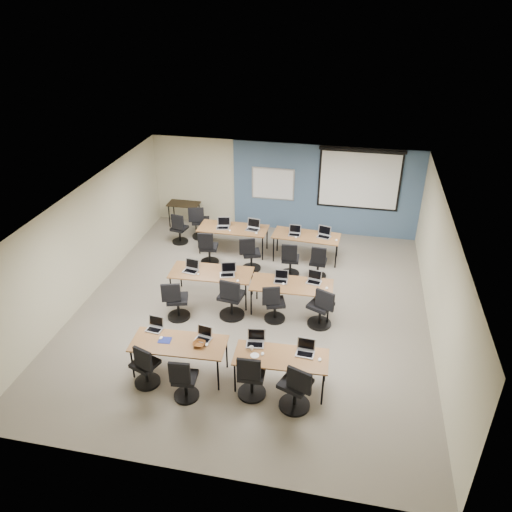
% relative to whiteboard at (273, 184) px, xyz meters
% --- Properties ---
extents(floor, '(8.00, 9.00, 0.02)m').
position_rel_whiteboard_xyz_m(floor, '(0.30, -4.43, -1.45)').
color(floor, '#6B6354').
rests_on(floor, ground).
extents(ceiling, '(8.00, 9.00, 0.02)m').
position_rel_whiteboard_xyz_m(ceiling, '(0.30, -4.43, 1.25)').
color(ceiling, white).
rests_on(ceiling, ground).
extents(wall_back, '(8.00, 0.04, 2.70)m').
position_rel_whiteboard_xyz_m(wall_back, '(0.30, 0.07, -0.10)').
color(wall_back, beige).
rests_on(wall_back, ground).
extents(wall_front, '(8.00, 0.04, 2.70)m').
position_rel_whiteboard_xyz_m(wall_front, '(0.30, -8.93, -0.10)').
color(wall_front, beige).
rests_on(wall_front, ground).
extents(wall_left, '(0.04, 9.00, 2.70)m').
position_rel_whiteboard_xyz_m(wall_left, '(-3.70, -4.43, -0.10)').
color(wall_left, beige).
rests_on(wall_left, ground).
extents(wall_right, '(0.04, 9.00, 2.70)m').
position_rel_whiteboard_xyz_m(wall_right, '(4.30, -4.43, -0.10)').
color(wall_right, beige).
rests_on(wall_right, ground).
extents(blue_accent_panel, '(5.50, 0.04, 2.70)m').
position_rel_whiteboard_xyz_m(blue_accent_panel, '(1.55, 0.04, -0.10)').
color(blue_accent_panel, '#3D5977').
rests_on(blue_accent_panel, wall_back).
extents(whiteboard, '(1.28, 0.03, 0.98)m').
position_rel_whiteboard_xyz_m(whiteboard, '(0.00, 0.00, 0.00)').
color(whiteboard, silver).
rests_on(whiteboard, wall_back).
extents(projector_screen, '(2.40, 0.10, 1.82)m').
position_rel_whiteboard_xyz_m(projector_screen, '(2.50, -0.02, 0.44)').
color(projector_screen, black).
rests_on(projector_screen, wall_back).
extents(training_table_front_left, '(1.82, 0.76, 0.73)m').
position_rel_whiteboard_xyz_m(training_table_front_left, '(-0.62, -6.78, -0.76)').
color(training_table_front_left, brown).
rests_on(training_table_front_left, floor).
extents(training_table_front_right, '(1.74, 0.72, 0.73)m').
position_rel_whiteboard_xyz_m(training_table_front_right, '(1.35, -6.77, -0.77)').
color(training_table_front_right, '#AA7036').
rests_on(training_table_front_right, floor).
extents(training_table_mid_left, '(1.94, 0.81, 0.73)m').
position_rel_whiteboard_xyz_m(training_table_mid_left, '(-0.74, -4.13, -0.76)').
color(training_table_mid_left, brown).
rests_on(training_table_mid_left, floor).
extents(training_table_mid_right, '(1.86, 0.78, 0.73)m').
position_rel_whiteboard_xyz_m(training_table_mid_right, '(1.20, -4.29, -0.76)').
color(training_table_mid_right, olive).
rests_on(training_table_mid_right, floor).
extents(training_table_back_left, '(1.92, 0.80, 0.73)m').
position_rel_whiteboard_xyz_m(training_table_back_left, '(-0.81, -1.71, -0.76)').
color(training_table_back_left, brown).
rests_on(training_table_back_left, floor).
extents(training_table_back_right, '(1.80, 0.75, 0.73)m').
position_rel_whiteboard_xyz_m(training_table_back_right, '(1.24, -1.75, -0.77)').
color(training_table_back_right, '#A9704B').
rests_on(training_table_back_right, floor).
extents(laptop_0, '(0.31, 0.26, 0.24)m').
position_rel_whiteboard_xyz_m(laptop_0, '(-1.22, -6.46, -0.66)').
color(laptop_0, '#A8A8AA').
rests_on(laptop_0, training_table_front_left).
extents(mouse_0, '(0.07, 0.11, 0.04)m').
position_rel_whiteboard_xyz_m(mouse_0, '(-1.00, -6.72, -0.71)').
color(mouse_0, white).
rests_on(mouse_0, training_table_front_left).
extents(task_chair_0, '(0.51, 0.49, 0.98)m').
position_rel_whiteboard_xyz_m(task_chair_0, '(-1.14, -7.25, -1.05)').
color(task_chair_0, black).
rests_on(task_chair_0, floor).
extents(laptop_1, '(0.30, 0.25, 0.23)m').
position_rel_whiteboard_xyz_m(laptop_1, '(-0.19, -6.55, -0.66)').
color(laptop_1, '#AAABAF').
rests_on(laptop_1, training_table_front_left).
extents(mouse_1, '(0.09, 0.12, 0.04)m').
position_rel_whiteboard_xyz_m(mouse_1, '(-0.08, -6.74, -0.71)').
color(mouse_1, white).
rests_on(mouse_1, training_table_front_left).
extents(task_chair_1, '(0.48, 0.48, 0.96)m').
position_rel_whiteboard_xyz_m(task_chair_1, '(-0.31, -7.44, -1.06)').
color(task_chair_1, black).
rests_on(task_chair_1, floor).
extents(laptop_2, '(0.34, 0.29, 0.26)m').
position_rel_whiteboard_xyz_m(laptop_2, '(0.81, -6.50, -0.66)').
color(laptop_2, '#B1B1B1').
rests_on(laptop_2, training_table_front_right).
extents(mouse_2, '(0.08, 0.11, 0.03)m').
position_rel_whiteboard_xyz_m(mouse_2, '(1.00, -6.79, -0.71)').
color(mouse_2, white).
rests_on(mouse_2, training_table_front_right).
extents(task_chair_2, '(0.53, 0.53, 1.01)m').
position_rel_whiteboard_xyz_m(task_chair_2, '(0.86, -7.14, -1.03)').
color(task_chair_2, black).
rests_on(task_chair_2, floor).
extents(laptop_3, '(0.34, 0.29, 0.25)m').
position_rel_whiteboard_xyz_m(laptop_3, '(1.77, -6.58, -0.66)').
color(laptop_3, '#B1B1B7').
rests_on(laptop_3, training_table_front_right).
extents(mouse_3, '(0.09, 0.12, 0.04)m').
position_rel_whiteboard_xyz_m(mouse_3, '(2.05, -6.73, -0.71)').
color(mouse_3, white).
rests_on(mouse_3, training_table_front_right).
extents(task_chair_3, '(0.60, 0.57, 1.04)m').
position_rel_whiteboard_xyz_m(task_chair_3, '(1.70, -7.27, -1.02)').
color(task_chair_3, black).
rests_on(task_chair_3, floor).
extents(laptop_4, '(0.34, 0.29, 0.26)m').
position_rel_whiteboard_xyz_m(laptop_4, '(-1.23, -4.16, -0.66)').
color(laptop_4, '#BABABA').
rests_on(laptop_4, training_table_mid_left).
extents(mouse_4, '(0.06, 0.09, 0.03)m').
position_rel_whiteboard_xyz_m(mouse_4, '(-1.01, -4.30, -0.71)').
color(mouse_4, white).
rests_on(mouse_4, training_table_mid_left).
extents(task_chair_4, '(0.53, 0.52, 1.00)m').
position_rel_whiteboard_xyz_m(task_chair_4, '(-1.29, -5.10, -1.04)').
color(task_chair_4, black).
rests_on(task_chair_4, floor).
extents(laptop_5, '(0.35, 0.30, 0.26)m').
position_rel_whiteboard_xyz_m(laptop_5, '(-0.33, -4.15, -0.66)').
color(laptop_5, silver).
rests_on(laptop_5, training_table_mid_left).
extents(mouse_5, '(0.08, 0.11, 0.03)m').
position_rel_whiteboard_xyz_m(mouse_5, '(-0.04, -4.40, -0.71)').
color(mouse_5, white).
rests_on(mouse_5, training_table_mid_left).
extents(task_chair_5, '(0.58, 0.58, 1.05)m').
position_rel_whiteboard_xyz_m(task_chair_5, '(-0.10, -4.80, -1.01)').
color(task_chair_5, black).
rests_on(task_chair_5, floor).
extents(laptop_6, '(0.31, 0.26, 0.24)m').
position_rel_whiteboard_xyz_m(laptop_6, '(0.93, -4.19, -0.66)').
color(laptop_6, '#A3A3AB').
rests_on(laptop_6, training_table_mid_right).
extents(mouse_6, '(0.08, 0.11, 0.04)m').
position_rel_whiteboard_xyz_m(mouse_6, '(1.01, -4.33, -0.71)').
color(mouse_6, white).
rests_on(mouse_6, training_table_mid_right).
extents(task_chair_6, '(0.49, 0.48, 0.96)m').
position_rel_whiteboard_xyz_m(task_chair_6, '(0.87, -4.73, -1.05)').
color(task_chair_6, black).
rests_on(task_chair_6, floor).
extents(laptop_7, '(0.33, 0.28, 0.25)m').
position_rel_whiteboard_xyz_m(laptop_7, '(1.68, -4.06, -0.66)').
color(laptop_7, '#B8B8BD').
rests_on(laptop_7, training_table_mid_right).
extents(mouse_7, '(0.09, 0.12, 0.04)m').
position_rel_whiteboard_xyz_m(mouse_7, '(1.99, -4.31, -0.71)').
color(mouse_7, white).
rests_on(mouse_7, training_table_mid_right).
extents(task_chair_7, '(0.58, 0.54, 1.02)m').
position_rel_whiteboard_xyz_m(task_chair_7, '(1.92, -4.73, -1.03)').
color(task_chair_7, black).
rests_on(task_chair_7, floor).
extents(laptop_8, '(0.36, 0.30, 0.27)m').
position_rel_whiteboard_xyz_m(laptop_8, '(-1.09, -1.73, -0.65)').
color(laptop_8, silver).
rests_on(laptop_8, training_table_back_left).
extents(mouse_8, '(0.08, 0.10, 0.03)m').
position_rel_whiteboard_xyz_m(mouse_8, '(-0.86, -1.91, -0.71)').
color(mouse_8, white).
rests_on(mouse_8, training_table_back_left).
extents(task_chair_8, '(0.50, 0.50, 0.98)m').
position_rel_whiteboard_xyz_m(task_chair_8, '(-1.30, -2.54, -1.05)').
color(task_chair_8, black).
rests_on(task_chair_8, floor).
extents(laptop_9, '(0.36, 0.31, 0.27)m').
position_rel_whiteboard_xyz_m(laptop_9, '(-0.25, -1.67, -0.65)').
color(laptop_9, '#ABAAB6').
rests_on(laptop_9, training_table_back_left).
extents(mouse_9, '(0.08, 0.12, 0.04)m').
position_rel_whiteboard_xyz_m(mouse_9, '(-0.11, -1.92, -0.71)').
color(mouse_9, white).
rests_on(mouse_9, training_table_back_left).
extents(task_chair_9, '(0.52, 0.50, 0.98)m').
position_rel_whiteboard_xyz_m(task_chair_9, '(-0.12, -2.64, -1.05)').
color(task_chair_9, black).
rests_on(task_chair_9, floor).
extents(laptop_10, '(0.32, 0.27, 0.24)m').
position_rel_whiteboard_xyz_m(laptop_10, '(0.91, -1.76, -0.66)').
color(laptop_10, silver).
rests_on(laptop_10, training_table_back_right).
extents(mouse_10, '(0.07, 0.11, 0.04)m').
position_rel_whiteboard_xyz_m(mouse_10, '(0.98, -1.95, -0.71)').
color(mouse_10, white).
rests_on(mouse_10, training_table_back_right).
extents(task_chair_10, '(0.49, 0.49, 0.97)m').
position_rel_whiteboard_xyz_m(task_chair_10, '(0.94, -2.71, -1.05)').
color(task_chair_10, black).
rests_on(task_chair_10, floor).
extents(laptop_11, '(0.35, 0.30, 0.26)m').
position_rel_whiteboard_xyz_m(laptop_11, '(1.71, -1.72, -0.65)').
color(laptop_11, '#A2A2A9').
rests_on(laptop_11, training_table_back_right).
extents(mouse_11, '(0.08, 0.11, 0.03)m').
position_rel_whiteboard_xyz_m(mouse_11, '(2.05, -1.90, -0.71)').
color(mouse_11, white).
rests_on(mouse_11, training_table_back_right).
extents(task_chair_11, '(0.46, 0.46, 0.95)m').
position_rel_whiteboard_xyz_m(task_chair_11, '(1.66, -2.68, -1.06)').
color(task_chair_11, black).
rests_on(task_chair_11, floor).
extents(blue_mousepad, '(0.26, 0.23, 0.01)m').
position_rel_whiteboard_xyz_m(blue_mousepad, '(-0.91, -6.76, -0.72)').
color(blue_mousepad, navy).
rests_on(blue_mousepad, training_table_front_left).
extents(snack_bowl, '(0.27, 0.27, 0.06)m').
position_rel_whiteboard_xyz_m(snack_bowl, '(-0.22, -6.77, -0.69)').
color(snack_bowl, brown).
rests_on(snack_bowl, training_table_front_left).
extents(snack_plate, '(0.19, 0.19, 0.01)m').
position_rel_whiteboard_xyz_m(snack_plate, '(0.87, -6.85, -0.71)').
color(snack_plate, white).
rests_on(snack_plate, training_table_front_right).
extents(coffee_cup, '(0.07, 0.07, 0.06)m').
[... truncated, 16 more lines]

